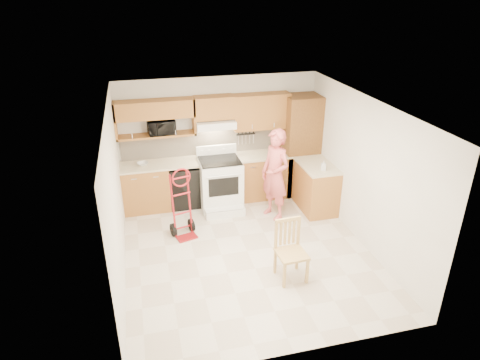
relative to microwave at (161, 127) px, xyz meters
name	(u,v)px	position (x,y,z in m)	size (l,w,h in m)	color
floor	(247,252)	(1.15, -2.08, -1.64)	(4.00, 4.50, 0.02)	beige
ceiling	(248,106)	(1.15, -2.08, 0.88)	(4.00, 4.50, 0.02)	white
wall_back	(219,138)	(1.15, 0.17, -0.38)	(4.00, 0.02, 2.50)	silver
wall_front	(301,270)	(1.15, -4.34, -0.38)	(4.00, 0.02, 2.50)	silver
wall_left	(115,199)	(-0.86, -2.08, -0.38)	(0.02, 4.50, 2.50)	silver
wall_right	(364,172)	(3.16, -2.08, -0.38)	(0.02, 4.50, 2.50)	silver
backsplash	(219,141)	(1.15, 0.15, -0.43)	(3.92, 0.03, 0.55)	beige
lower_cab_left	(146,188)	(-0.40, -0.14, -1.18)	(0.90, 0.60, 0.90)	#9D621F
dishwasher	(184,185)	(0.35, -0.14, -1.20)	(0.60, 0.60, 0.85)	black
lower_cab_right	(262,176)	(1.98, -0.14, -1.18)	(1.14, 0.60, 0.90)	#9D621F
countertop_left	(159,164)	(-0.10, -0.13, -0.71)	(1.50, 0.63, 0.04)	beige
countertop_right	(262,155)	(1.98, -0.13, -0.71)	(1.14, 0.63, 0.04)	beige
cab_return_right	(316,188)	(2.85, -0.94, -1.18)	(0.60, 1.00, 0.90)	#9D621F
countertop_return	(317,166)	(2.85, -0.94, -0.71)	(0.63, 1.00, 0.04)	beige
pantry_tall	(300,145)	(2.80, -0.14, -0.58)	(0.70, 0.60, 2.10)	brown
upper_cab_left	(154,109)	(-0.10, 0.00, 0.35)	(1.50, 0.33, 0.34)	#9D621F
upper_shelf_mw	(157,135)	(-0.10, 0.00, -0.16)	(1.50, 0.33, 0.04)	#9D621F
upper_cab_center	(214,107)	(1.03, 0.00, 0.31)	(0.76, 0.33, 0.44)	#9D621F
upper_cab_right	(261,111)	(1.98, 0.00, 0.17)	(1.14, 0.33, 0.70)	#9D621F
range_hood	(215,124)	(1.03, -0.06, 0.00)	(0.76, 0.46, 0.14)	white
knife_strip	(246,137)	(1.70, 0.12, -0.39)	(0.40, 0.05, 0.29)	black
microwave	(161,127)	(0.00, 0.00, 0.00)	(0.50, 0.34, 0.28)	black
range	(221,180)	(1.04, -0.45, -1.03)	(0.81, 1.06, 1.19)	white
person	(275,175)	(1.95, -1.05, -0.75)	(0.64, 0.42, 1.75)	#CB5655
hand_truck	(183,206)	(0.19, -1.34, -1.04)	(0.46, 0.43, 1.18)	maroon
dining_chair	(292,252)	(1.61, -2.93, -1.15)	(0.43, 0.47, 0.95)	tan
soap_bottle	(324,165)	(2.85, -1.19, -0.59)	(0.09, 0.09, 0.19)	white
bowl	(143,164)	(-0.42, -0.13, -0.66)	(0.21, 0.21, 0.05)	white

